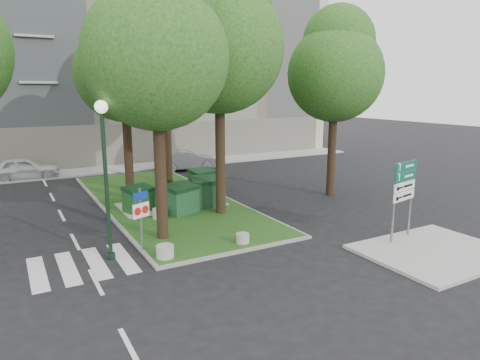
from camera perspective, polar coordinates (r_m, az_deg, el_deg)
ground at (r=15.33m, az=-1.70°, el=-9.90°), size 120.00×120.00×0.00m
median_island at (r=22.52m, az=-10.00°, el=-2.76°), size 6.00×16.00×0.12m
median_kerb at (r=22.52m, az=-10.00°, el=-2.78°), size 6.30×16.30×0.10m
sidewalk_corner at (r=16.89m, az=24.54°, el=-8.69°), size 5.00×4.00×0.12m
building_sidewalk at (r=32.31m, az=-17.02°, el=1.35°), size 42.00×3.00×0.12m
zebra_crossing at (r=15.49m, az=-16.98°, el=-10.17°), size 5.00×3.00×0.01m
apartment_building at (r=39.26m, az=-20.19°, el=14.58°), size 41.00×12.00×16.00m
tree_median_near_left at (r=16.12m, az=-10.97°, el=17.49°), size 5.20×5.20×10.53m
tree_median_near_right at (r=19.38m, az=-2.63°, el=18.70°), size 5.60×5.60×11.46m
tree_median_mid at (r=22.45m, az=-15.10°, el=14.80°), size 4.80×4.80×9.99m
tree_median_far at (r=26.36m, az=-9.90°, el=17.47°), size 5.80×5.80×11.93m
tree_street_right at (r=23.64m, az=12.70°, el=14.76°), size 5.00×5.00×10.06m
dumpster_a at (r=20.53m, az=-13.36°, el=-2.47°), size 1.55×1.32×1.22m
dumpster_b at (r=19.82m, az=-7.90°, el=-2.52°), size 1.79×1.54×1.40m
dumpster_c at (r=20.86m, az=-4.30°, el=-1.61°), size 1.79×1.43×1.48m
dumpster_d at (r=23.95m, az=-5.02°, el=-0.05°), size 1.57×1.25×1.30m
bollard_left at (r=14.91m, az=-9.97°, el=-9.35°), size 0.59×0.59×0.42m
bollard_right at (r=16.04m, az=0.36°, el=-7.75°), size 0.49×0.49×0.35m
bollard_mid at (r=19.31m, az=-10.68°, el=-4.39°), size 0.62×0.62×0.44m
litter_bin at (r=24.91m, az=-5.47°, el=-0.13°), size 0.45×0.45×0.79m
street_lamp at (r=14.75m, az=-17.58°, el=2.34°), size 0.43×0.43×5.38m
traffic_sign_pole at (r=15.48m, az=-13.12°, el=-4.09°), size 0.66×0.31×2.35m
directional_sign at (r=17.15m, az=20.98°, el=-0.99°), size 1.46×0.38×2.98m
car_white at (r=30.96m, az=-26.88°, el=1.39°), size 4.34×1.88×1.46m
car_silver at (r=31.15m, az=-7.10°, el=2.64°), size 4.53×2.01×1.44m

